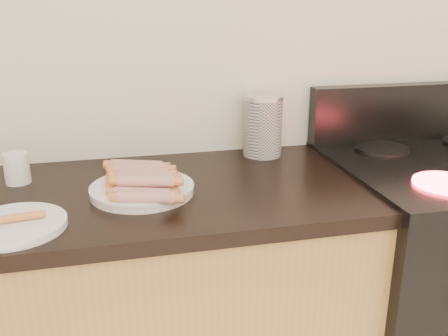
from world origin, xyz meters
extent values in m
cube|color=silver|center=(0.00, 2.00, 1.30)|extent=(4.00, 0.04, 2.60)
cube|color=black|center=(0.78, 1.68, 0.45)|extent=(0.76, 0.65, 0.90)
cube|color=black|center=(0.78, 1.96, 1.01)|extent=(0.76, 0.06, 0.20)
cylinder|color=#FF1E2D|center=(0.61, 1.51, 0.92)|extent=(0.18, 0.18, 0.01)
cylinder|color=black|center=(0.61, 1.84, 0.92)|extent=(0.18, 0.18, 0.01)
cylinder|color=silver|center=(-0.21, 1.66, 0.91)|extent=(0.32, 0.32, 0.02)
cylinder|color=silver|center=(-0.51, 1.51, 0.91)|extent=(0.29, 0.29, 0.02)
cylinder|color=brown|center=(-0.21, 1.54, 0.93)|extent=(0.14, 0.08, 0.03)
cylinder|color=brown|center=(-0.21, 1.58, 0.93)|extent=(0.14, 0.08, 0.03)
cylinder|color=brown|center=(-0.21, 1.61, 0.93)|extent=(0.14, 0.08, 0.03)
cylinder|color=brown|center=(-0.21, 1.64, 0.93)|extent=(0.14, 0.08, 0.03)
cylinder|color=brown|center=(-0.21, 1.68, 0.93)|extent=(0.14, 0.08, 0.03)
cylinder|color=brown|center=(-0.21, 1.71, 0.93)|extent=(0.14, 0.08, 0.03)
cylinder|color=brown|center=(-0.21, 1.74, 0.93)|extent=(0.14, 0.08, 0.03)
cylinder|color=brown|center=(-0.21, 1.77, 0.93)|extent=(0.14, 0.08, 0.03)
cylinder|color=brown|center=(-0.21, 1.59, 0.96)|extent=(0.14, 0.08, 0.03)
cylinder|color=brown|center=(-0.21, 1.63, 0.96)|extent=(0.14, 0.08, 0.03)
cylinder|color=brown|center=(-0.21, 1.66, 0.96)|extent=(0.14, 0.08, 0.03)
cylinder|color=brown|center=(-0.21, 1.69, 0.96)|extent=(0.14, 0.08, 0.03)
cylinder|color=brown|center=(-0.21, 1.72, 0.96)|extent=(0.14, 0.08, 0.03)
cylinder|color=#DE6F47|center=(-0.51, 1.51, 0.93)|extent=(0.12, 0.04, 0.02)
cylinder|color=white|center=(0.21, 1.92, 0.99)|extent=(0.13, 0.13, 0.19)
cylinder|color=silver|center=(0.21, 1.92, 1.09)|extent=(0.13, 0.13, 0.01)
cylinder|color=white|center=(-0.54, 1.83, 0.94)|extent=(0.07, 0.07, 0.09)
camera|label=1|loc=(-0.28, 0.40, 1.40)|focal=40.00mm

